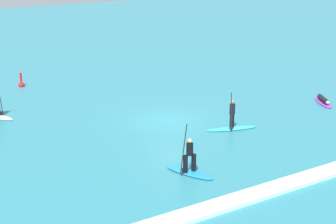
% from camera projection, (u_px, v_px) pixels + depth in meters
% --- Properties ---
extents(ground_plane, '(120.00, 120.00, 0.00)m').
position_uv_depth(ground_plane, '(168.00, 120.00, 29.33)').
color(ground_plane, teal).
rests_on(ground_plane, ground).
extents(surfer_on_purple_board, '(1.78, 2.53, 0.39)m').
position_uv_depth(surfer_on_purple_board, '(323.00, 101.00, 32.52)').
color(surfer_on_purple_board, purple).
rests_on(surfer_on_purple_board, ground_plane).
extents(surfer_on_teal_board, '(2.96, 1.42, 2.16)m').
position_uv_depth(surfer_on_teal_board, '(232.00, 122.00, 27.78)').
color(surfer_on_teal_board, '#33C6CC').
rests_on(surfer_on_teal_board, ground_plane).
extents(surfer_on_blue_board, '(1.54, 2.48, 2.30)m').
position_uv_depth(surfer_on_blue_board, '(189.00, 165.00, 22.39)').
color(surfer_on_blue_board, '#1E8CD1').
rests_on(surfer_on_blue_board, ground_plane).
extents(marker_buoy, '(0.43, 0.43, 1.11)m').
position_uv_depth(marker_buoy, '(21.00, 84.00, 36.26)').
color(marker_buoy, red).
rests_on(marker_buoy, ground_plane).
extents(wave_crest, '(15.99, 0.90, 0.18)m').
position_uv_depth(wave_crest, '(290.00, 183.00, 21.36)').
color(wave_crest, white).
rests_on(wave_crest, ground_plane).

